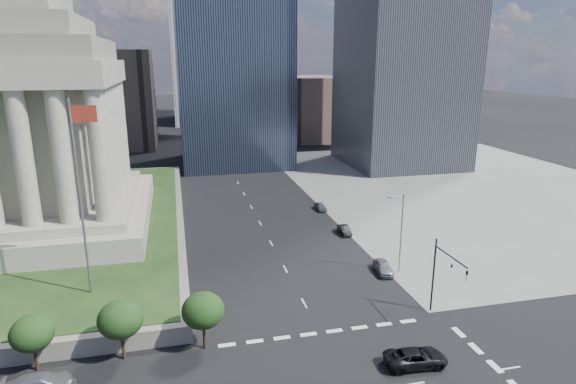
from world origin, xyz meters
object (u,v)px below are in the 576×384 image
object	(u,v)px
traffic_signal_ne	(444,271)
parked_sedan_far	(321,207)
parked_sedan_near	(383,267)
flagpole	(81,189)
suv_grey	(39,384)
parked_sedan_mid	(344,230)
street_lamp_north	(400,229)
pickup_truck	(416,358)
war_memorial	(8,90)

from	to	relation	value
traffic_signal_ne	parked_sedan_far	xyz separation A→B (m)	(-1.00, 37.73, -4.61)
parked_sedan_near	parked_sedan_far	xyz separation A→B (m)	(0.00, 26.21, -0.12)
flagpole	parked_sedan_far	size ratio (longest dim) A/B	5.35
suv_grey	parked_sedan_far	distance (m)	53.93
flagpole	parked_sedan_mid	distance (m)	38.71
flagpole	traffic_signal_ne	xyz separation A→B (m)	(34.33, -10.30, -7.86)
street_lamp_north	parked_sedan_far	world-z (taller)	street_lamp_north
street_lamp_north	parked_sedan_far	bearing A→B (deg)	93.96
flagpole	traffic_signal_ne	bearing A→B (deg)	-16.71
pickup_truck	parked_sedan_mid	bearing A→B (deg)	-4.68
war_memorial	parked_sedan_mid	xyz separation A→B (m)	(45.50, -8.78, -20.78)
traffic_signal_ne	street_lamp_north	world-z (taller)	street_lamp_north
street_lamp_north	suv_grey	bearing A→B (deg)	-159.29
pickup_truck	suv_grey	size ratio (longest dim) A/B	1.02
war_memorial	traffic_signal_ne	world-z (taller)	war_memorial
flagpole	parked_sedan_near	distance (m)	35.57
flagpole	parked_sedan_near	xyz separation A→B (m)	(33.33, 1.21, -12.36)
war_memorial	traffic_signal_ne	xyz separation A→B (m)	(46.50, -34.30, -16.15)
war_memorial	parked_sedan_far	size ratio (longest dim) A/B	10.43
parked_sedan_mid	parked_sedan_far	size ratio (longest dim) A/B	1.01
pickup_truck	parked_sedan_far	xyz separation A→B (m)	(5.05, 44.19, -0.12)
parked_sedan_near	parked_sedan_mid	size ratio (longest dim) A/B	1.17
traffic_signal_ne	suv_grey	distance (m)	36.93
suv_grey	parked_sedan_near	size ratio (longest dim) A/B	1.20
street_lamp_north	parked_sedan_near	size ratio (longest dim) A/B	2.26
traffic_signal_ne	parked_sedan_mid	bearing A→B (deg)	92.24
flagpole	pickup_truck	xyz separation A→B (m)	(28.27, -16.76, -12.36)
war_memorial	street_lamp_north	world-z (taller)	war_memorial
pickup_truck	parked_sedan_far	size ratio (longest dim) A/B	1.45
war_memorial	street_lamp_north	size ratio (longest dim) A/B	3.90
street_lamp_north	parked_sedan_near	xyz separation A→B (m)	(-1.83, 0.21, -4.91)
war_memorial	parked_sedan_mid	world-z (taller)	war_memorial
flagpole	suv_grey	xyz separation A→B (m)	(-2.22, -13.13, -12.34)
war_memorial	traffic_signal_ne	bearing A→B (deg)	-36.42
flagpole	parked_sedan_near	world-z (taller)	flagpole
street_lamp_north	parked_sedan_mid	size ratio (longest dim) A/B	2.65
street_lamp_north	pickup_truck	world-z (taller)	street_lamp_north
traffic_signal_ne	parked_sedan_near	world-z (taller)	traffic_signal_ne
parked_sedan_mid	traffic_signal_ne	bearing A→B (deg)	-84.50
flagpole	parked_sedan_far	distance (m)	44.93
traffic_signal_ne	parked_sedan_mid	world-z (taller)	traffic_signal_ne
parked_sedan_far	war_memorial	bearing A→B (deg)	-176.29
parked_sedan_near	parked_sedan_far	distance (m)	26.21
flagpole	traffic_signal_ne	world-z (taller)	flagpole
traffic_signal_ne	pickup_truck	bearing A→B (deg)	-133.17
flagpole	parked_sedan_far	bearing A→B (deg)	39.45
pickup_truck	street_lamp_north	bearing A→B (deg)	-16.89
traffic_signal_ne	pickup_truck	xyz separation A→B (m)	(-6.05, -6.46, -4.50)
street_lamp_north	parked_sedan_near	bearing A→B (deg)	173.29
traffic_signal_ne	parked_sedan_near	xyz separation A→B (m)	(-1.00, 11.52, -4.50)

